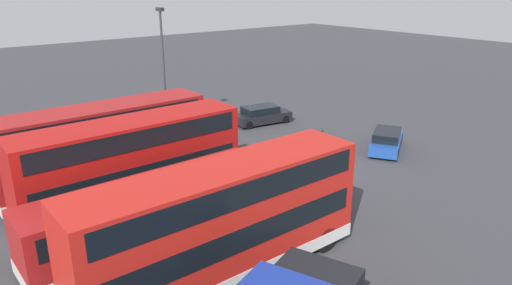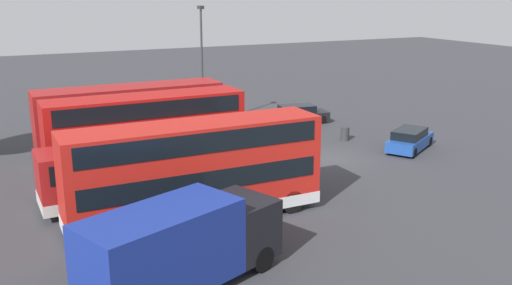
{
  "view_description": "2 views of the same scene",
  "coord_description": "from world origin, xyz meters",
  "px_view_note": "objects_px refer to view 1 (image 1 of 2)",
  "views": [
    {
      "loc": [
        -18.48,
        19.63,
        10.88
      ],
      "look_at": [
        2.45,
        2.89,
        1.58
      ],
      "focal_mm": 33.14,
      "sensor_mm": 36.0,
      "label": 1
    },
    {
      "loc": [
        -28.42,
        19.09,
        10.19
      ],
      "look_at": [
        0.02,
        5.12,
        1.63
      ],
      "focal_mm": 39.83,
      "sensor_mm": 36.0,
      "label": 2
    }
  ],
  "objects_px": {
    "bus_double_decker_fourth": "(104,144)",
    "lamp_post_tall": "(163,64)",
    "car_hatchback_silver": "(262,115)",
    "bus_single_deck_second": "(154,212)",
    "car_small_green": "(387,140)",
    "bus_double_decker_near_end": "(223,220)",
    "waste_bin_yellow": "(319,136)",
    "bus_double_decker_third": "(132,162)"
  },
  "relations": [
    {
      "from": "bus_double_decker_third",
      "to": "bus_double_decker_fourth",
      "type": "relative_size",
      "value": 0.98
    },
    {
      "from": "bus_double_decker_near_end",
      "to": "car_hatchback_silver",
      "type": "distance_m",
      "value": 20.57
    },
    {
      "from": "bus_double_decker_third",
      "to": "car_hatchback_silver",
      "type": "height_order",
      "value": "bus_double_decker_third"
    },
    {
      "from": "bus_double_decker_near_end",
      "to": "waste_bin_yellow",
      "type": "xyz_separation_m",
      "value": [
        8.85,
        -14.29,
        -1.97
      ]
    },
    {
      "from": "bus_double_decker_fourth",
      "to": "car_small_green",
      "type": "relative_size",
      "value": 2.4
    },
    {
      "from": "waste_bin_yellow",
      "to": "bus_double_decker_third",
      "type": "bearing_deg",
      "value": 95.16
    },
    {
      "from": "bus_single_deck_second",
      "to": "bus_double_decker_fourth",
      "type": "bearing_deg",
      "value": -6.75
    },
    {
      "from": "bus_double_decker_near_end",
      "to": "car_hatchback_silver",
      "type": "relative_size",
      "value": 2.46
    },
    {
      "from": "car_hatchback_silver",
      "to": "lamp_post_tall",
      "type": "relative_size",
      "value": 0.52
    },
    {
      "from": "lamp_post_tall",
      "to": "bus_single_deck_second",
      "type": "bearing_deg",
      "value": 149.59
    },
    {
      "from": "bus_double_decker_near_end",
      "to": "waste_bin_yellow",
      "type": "height_order",
      "value": "bus_double_decker_near_end"
    },
    {
      "from": "car_small_green",
      "to": "bus_double_decker_third",
      "type": "bearing_deg",
      "value": 80.99
    },
    {
      "from": "bus_double_decker_third",
      "to": "car_hatchback_silver",
      "type": "xyz_separation_m",
      "value": [
        7.34,
        -14.18,
        -1.75
      ]
    },
    {
      "from": "bus_double_decker_third",
      "to": "car_small_green",
      "type": "distance_m",
      "value": 17.05
    },
    {
      "from": "bus_double_decker_fourth",
      "to": "bus_double_decker_third",
      "type": "bearing_deg",
      "value": -179.81
    },
    {
      "from": "bus_single_deck_second",
      "to": "car_small_green",
      "type": "relative_size",
      "value": 2.29
    },
    {
      "from": "bus_double_decker_third",
      "to": "waste_bin_yellow",
      "type": "xyz_separation_m",
      "value": [
        1.3,
        -14.4,
        -1.97
      ]
    },
    {
      "from": "bus_double_decker_third",
      "to": "bus_double_decker_fourth",
      "type": "distance_m",
      "value": 3.45
    },
    {
      "from": "bus_single_deck_second",
      "to": "car_small_green",
      "type": "bearing_deg",
      "value": -86.06
    },
    {
      "from": "bus_double_decker_near_end",
      "to": "waste_bin_yellow",
      "type": "bearing_deg",
      "value": -58.22
    },
    {
      "from": "car_hatchback_silver",
      "to": "car_small_green",
      "type": "height_order",
      "value": "same"
    },
    {
      "from": "bus_double_decker_fourth",
      "to": "lamp_post_tall",
      "type": "xyz_separation_m",
      "value": [
        6.24,
        -7.09,
        2.77
      ]
    },
    {
      "from": "bus_double_decker_near_end",
      "to": "waste_bin_yellow",
      "type": "relative_size",
      "value": 12.25
    },
    {
      "from": "lamp_post_tall",
      "to": "bus_double_decker_fourth",
      "type": "bearing_deg",
      "value": 131.36
    },
    {
      "from": "bus_single_deck_second",
      "to": "bus_double_decker_fourth",
      "type": "height_order",
      "value": "bus_double_decker_fourth"
    },
    {
      "from": "bus_single_deck_second",
      "to": "bus_double_decker_third",
      "type": "xyz_separation_m",
      "value": [
        3.87,
        -0.88,
        0.83
      ]
    },
    {
      "from": "car_hatchback_silver",
      "to": "bus_double_decker_fourth",
      "type": "bearing_deg",
      "value": 105.36
    },
    {
      "from": "bus_double_decker_fourth",
      "to": "car_small_green",
      "type": "height_order",
      "value": "bus_double_decker_fourth"
    },
    {
      "from": "bus_double_decker_near_end",
      "to": "lamp_post_tall",
      "type": "distance_m",
      "value": 18.8
    },
    {
      "from": "bus_single_deck_second",
      "to": "bus_double_decker_third",
      "type": "relative_size",
      "value": 0.97
    },
    {
      "from": "bus_double_decker_third",
      "to": "lamp_post_tall",
      "type": "xyz_separation_m",
      "value": [
        9.69,
        -7.08,
        2.77
      ]
    },
    {
      "from": "lamp_post_tall",
      "to": "waste_bin_yellow",
      "type": "relative_size",
      "value": 9.52
    },
    {
      "from": "bus_double_decker_third",
      "to": "car_small_green",
      "type": "xyz_separation_m",
      "value": [
        -2.66,
        -16.75,
        -1.75
      ]
    },
    {
      "from": "bus_double_decker_fourth",
      "to": "lamp_post_tall",
      "type": "height_order",
      "value": "lamp_post_tall"
    },
    {
      "from": "lamp_post_tall",
      "to": "car_hatchback_silver",
      "type": "bearing_deg",
      "value": -108.27
    },
    {
      "from": "car_hatchback_silver",
      "to": "lamp_post_tall",
      "type": "bearing_deg",
      "value": 71.73
    },
    {
      "from": "bus_single_deck_second",
      "to": "waste_bin_yellow",
      "type": "relative_size",
      "value": 11.37
    },
    {
      "from": "bus_double_decker_near_end",
      "to": "car_small_green",
      "type": "xyz_separation_m",
      "value": [
        4.9,
        -16.64,
        -1.75
      ]
    },
    {
      "from": "bus_double_decker_third",
      "to": "car_hatchback_silver",
      "type": "relative_size",
      "value": 2.34
    },
    {
      "from": "lamp_post_tall",
      "to": "waste_bin_yellow",
      "type": "distance_m",
      "value": 12.1
    },
    {
      "from": "waste_bin_yellow",
      "to": "bus_double_decker_near_end",
      "type": "bearing_deg",
      "value": 121.78
    },
    {
      "from": "bus_single_deck_second",
      "to": "lamp_post_tall",
      "type": "bearing_deg",
      "value": -30.41
    }
  ]
}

